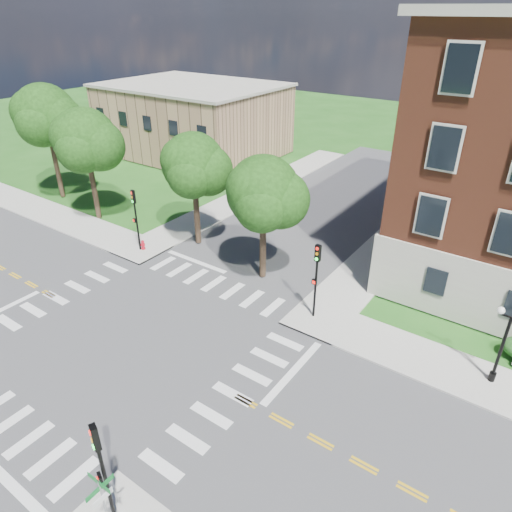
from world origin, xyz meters
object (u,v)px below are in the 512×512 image
Objects in this scene: traffic_signal_ne at (316,272)px; traffic_signal_nw at (135,213)px; fire_hydrant at (143,245)px; twin_lamp_west at (503,342)px; traffic_signal_se at (101,463)px; street_sign_pole at (103,499)px.

traffic_signal_nw is at bearing -179.57° from traffic_signal_ne.
fire_hydrant is (0.16, 0.17, -2.72)m from traffic_signal_nw.
traffic_signal_se is at bearing -122.33° from twin_lamp_west.
traffic_signal_nw is at bearing -178.89° from twin_lamp_west.
traffic_signal_se is at bearing 135.49° from street_sign_pole.
traffic_signal_ne is 15.03m from traffic_signal_nw.
traffic_signal_nw is (-15.03, -0.11, 0.00)m from traffic_signal_ne.
traffic_signal_nw is 1.13× the size of twin_lamp_west.
traffic_signal_se is 15.10m from traffic_signal_ne.
traffic_signal_se is at bearing -89.62° from traffic_signal_ne.
traffic_signal_ne is 1.55× the size of street_sign_pole.
street_sign_pole is at bearing -120.23° from twin_lamp_west.
twin_lamp_west reaches higher than street_sign_pole.
traffic_signal_ne is 6.40× the size of fire_hydrant.
traffic_signal_se is 1.55× the size of street_sign_pole.
traffic_signal_ne is at bearing 90.38° from traffic_signal_se.
fire_hydrant is (-14.87, 0.06, -2.72)m from traffic_signal_ne.
traffic_signal_se and traffic_signal_ne have the same top height.
traffic_signal_se is 21.48m from fire_hydrant.
traffic_signal_nw is 24.94m from twin_lamp_west.
fire_hydrant is (-15.47, 15.65, -1.84)m from street_sign_pole.
twin_lamp_west reaches higher than fire_hydrant.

